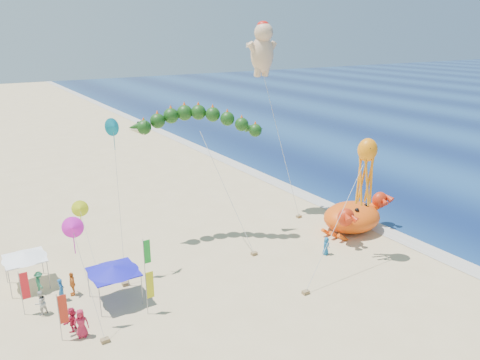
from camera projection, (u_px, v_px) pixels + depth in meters
name	position (u px, v px, depth m)	size (l,w,h in m)	color
ground	(273.00, 256.00, 39.21)	(320.00, 320.00, 0.00)	#D1B784
foam_strip	(373.00, 226.00, 45.26)	(320.00, 320.00, 0.00)	silver
crab_inflatable	(353.00, 216.00, 43.73)	(7.64, 5.88, 3.35)	#EC4F0C
dragon_kite	(198.00, 125.00, 39.82)	(11.45, 8.64, 11.60)	#133A0F
cherub_kite	(263.00, 48.00, 44.38)	(3.47, 5.09, 18.92)	#DBAE86
octopus_kite	(366.00, 167.00, 36.76)	(8.59, 3.12, 10.10)	orange
canopy_blue	(113.00, 269.00, 32.03)	(3.42, 3.42, 2.71)	gray
canopy_white	(24.00, 256.00, 33.94)	(3.07, 3.07, 2.71)	gray
feather_flags	(98.00, 282.00, 31.17)	(9.19, 4.76, 3.20)	gray
beachgoers	(116.00, 288.00, 32.68)	(29.45, 7.78, 1.87)	#1A629B
small_kites	(92.00, 198.00, 32.64)	(6.05, 11.99, 12.13)	#D4E319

